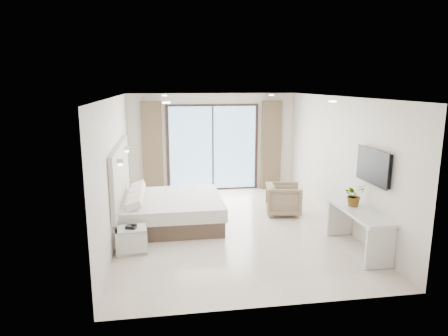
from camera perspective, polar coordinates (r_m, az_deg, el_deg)
The scene contains 8 objects.
ground at distance 8.48m, azimuth 1.06°, elevation -8.42°, with size 6.20×6.20×0.00m, color beige.
room_shell at distance 8.78m, azimuth -1.03°, elevation 2.96°, with size 4.62×6.22×2.72m.
bed at distance 8.62m, azimuth -7.64°, elevation -6.02°, with size 2.11×2.01×0.73m.
nightstand at distance 7.39m, azimuth -12.95°, elevation -10.00°, with size 0.54×0.46×0.46m.
phone at distance 7.27m, azimuth -13.12°, elevation -8.19°, with size 0.17×0.14×0.06m, color black.
console_desk at distance 7.56m, azimuth 18.71°, elevation -7.12°, with size 0.52×1.67×0.77m.
plant at distance 7.65m, azimuth 18.09°, elevation -4.00°, with size 0.37×0.41×0.32m, color #33662D.
armchair at distance 9.27m, azimuth 8.52°, elevation -4.25°, with size 0.76×0.71×0.78m, color #90785E.
Camera 1 is at (-1.37, -7.83, 2.96)m, focal length 32.00 mm.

